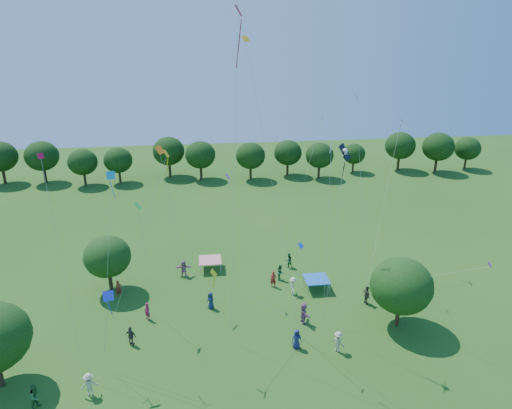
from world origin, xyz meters
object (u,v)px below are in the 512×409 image
object	(u,v)px
near_tree_north	(107,257)
red_high_kite	(237,75)
tent_blue	(316,279)
tent_red_stripe	(210,260)
pirate_kite	(344,156)
near_tree_east	(401,286)

from	to	relation	value
near_tree_north	red_high_kite	bearing A→B (deg)	-34.73
tent_blue	near_tree_north	bearing A→B (deg)	173.35
red_high_kite	tent_red_stripe	bearing A→B (deg)	100.88
near_tree_north	tent_red_stripe	bearing A→B (deg)	17.01
pirate_kite	red_high_kite	xyz separation A→B (m)	(-7.18, 1.24, 5.31)
near_tree_north	near_tree_east	size ratio (longest dim) A/B	0.91
near_tree_north	tent_blue	bearing A→B (deg)	-6.65
tent_blue	red_high_kite	size ratio (longest dim) A/B	0.10
near_tree_north	near_tree_east	world-z (taller)	near_tree_east
red_high_kite	near_tree_east	bearing A→B (deg)	-2.99
tent_red_stripe	tent_blue	size ratio (longest dim) A/B	1.00
near_tree_north	tent_blue	size ratio (longest dim) A/B	2.47
near_tree_north	pirate_kite	size ratio (longest dim) A/B	0.38
tent_blue	pirate_kite	bearing A→B (deg)	-93.97
near_tree_east	red_high_kite	distance (m)	20.74
near_tree_north	red_high_kite	xyz separation A→B (m)	(11.38, -7.89, 16.49)
near_tree_north	red_high_kite	size ratio (longest dim) A/B	0.24
tent_blue	pirate_kite	world-z (taller)	pirate_kite
tent_blue	near_tree_east	bearing A→B (deg)	-50.80
near_tree_east	tent_blue	xyz separation A→B (m)	(-5.17, 6.34, -2.69)
pirate_kite	near_tree_north	bearing A→B (deg)	153.80
tent_blue	red_high_kite	bearing A→B (deg)	-143.48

